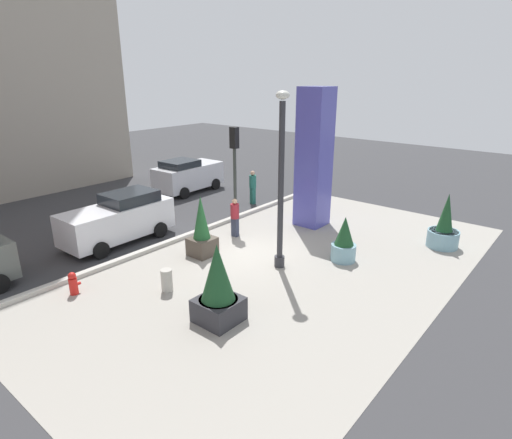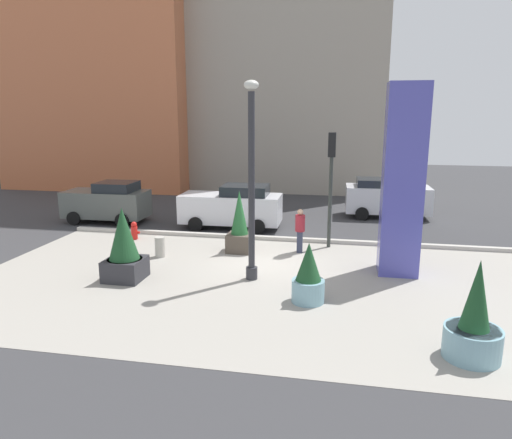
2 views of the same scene
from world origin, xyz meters
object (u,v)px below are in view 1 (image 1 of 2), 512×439
potted_plant_near_left (444,229)px  car_curb_west (188,175)px  concrete_bollard (167,281)px  fire_hydrant (73,283)px  potted_plant_curbside (202,231)px  potted_plant_near_right (344,242)px  lamp_post (281,187)px  car_intersection (119,218)px  pedestrian_by_curb (235,216)px  pedestrian_on_sidewalk (253,185)px  potted_plant_mid_plaza (218,287)px  traffic_light_far_side (235,161)px  art_pillar_blue (314,159)px

potted_plant_near_left → car_curb_west: potted_plant_near_left is taller
concrete_bollard → fire_hydrant: bearing=133.2°
concrete_bollard → potted_plant_curbside: bearing=24.1°
potted_plant_near_right → concrete_bollard: size_ratio=2.28×
lamp_post → potted_plant_curbside: size_ratio=2.59×
lamp_post → fire_hydrant: lamp_post is taller
potted_plant_curbside → car_intersection: potted_plant_curbside is taller
lamp_post → car_intersection: 7.11m
pedestrian_by_curb → pedestrian_on_sidewalk: bearing=31.0°
potted_plant_mid_plaza → traffic_light_far_side: size_ratio=0.52×
potted_plant_curbside → potted_plant_mid_plaza: (-2.84, -3.63, 0.06)m
art_pillar_blue → potted_plant_curbside: art_pillar_blue is taller
car_curb_west → pedestrian_by_curb: size_ratio=2.49×
car_intersection → pedestrian_by_curb: size_ratio=2.73×
fire_hydrant → pedestrian_by_curb: size_ratio=0.45×
potted_plant_near_left → concrete_bollard: (-9.29, 5.56, -0.38)m
traffic_light_far_side → pedestrian_by_curb: 2.47m
fire_hydrant → car_intersection: car_intersection is taller
concrete_bollard → car_intersection: bearing=72.4°
potted_plant_curbside → potted_plant_near_left: size_ratio=1.06×
potted_plant_mid_plaza → traffic_light_far_side: traffic_light_far_side is taller
pedestrian_on_sidewalk → lamp_post: bearing=-133.1°
lamp_post → fire_hydrant: 7.29m
potted_plant_curbside → pedestrian_by_curb: size_ratio=1.41×
potted_plant_curbside → concrete_bollard: (-2.68, -1.20, -0.61)m
pedestrian_on_sidewalk → pedestrian_by_curb: pedestrian_on_sidewalk is taller
lamp_post → potted_plant_near_left: (5.58, -3.91, -2.19)m
lamp_post → potted_plant_mid_plaza: (-3.88, -0.77, -1.90)m
potted_plant_mid_plaza → potted_plant_near_right: size_ratio=1.35×
concrete_bollard → pedestrian_by_curb: 5.17m
traffic_light_far_side → pedestrian_by_curb: bearing=-138.6°
lamp_post → potted_plant_near_right: 3.27m
potted_plant_near_left → car_intersection: potted_plant_near_left is taller
potted_plant_curbside → potted_plant_mid_plaza: 4.61m
art_pillar_blue → car_intersection: bearing=143.8°
car_intersection → potted_plant_near_left: bearing=-53.2°
car_curb_west → pedestrian_by_curb: (-3.59, -6.93, -0.05)m
potted_plant_near_left → traffic_light_far_side: size_ratio=0.50×
art_pillar_blue → potted_plant_mid_plaza: bearing=-164.6°
fire_hydrant → traffic_light_far_side: 8.34m
potted_plant_near_left → pedestrian_by_curb: size_ratio=1.33×
art_pillar_blue → fire_hydrant: bearing=167.8°
car_curb_west → traffic_light_far_side: bearing=-113.0°
traffic_light_far_side → car_intersection: size_ratio=0.98×
lamp_post → pedestrian_by_curb: 3.97m
potted_plant_near_right → pedestrian_by_curb: size_ratio=1.03×
potted_plant_near_right → potted_plant_curbside: bearing=123.9°
art_pillar_blue → pedestrian_on_sidewalk: art_pillar_blue is taller
car_intersection → car_curb_west: bearing=27.7°
potted_plant_near_left → traffic_light_far_side: bearing=112.7°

